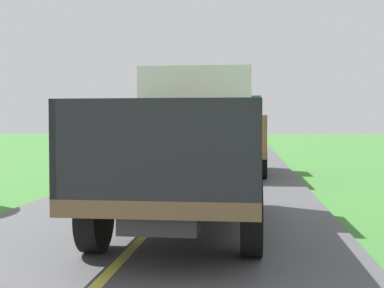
% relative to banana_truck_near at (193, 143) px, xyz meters
% --- Properties ---
extents(banana_truck_near, '(2.38, 5.82, 2.80)m').
position_rel_banana_truck_near_xyz_m(banana_truck_near, '(0.00, 0.00, 0.00)').
color(banana_truck_near, '#2D2D30').
rests_on(banana_truck_near, road_surface).
extents(banana_truck_far, '(2.38, 5.82, 2.80)m').
position_rel_banana_truck_near_xyz_m(banana_truck_far, '(0.36, 9.64, -0.00)').
color(banana_truck_far, '#2D2D30').
rests_on(banana_truck_far, road_surface).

